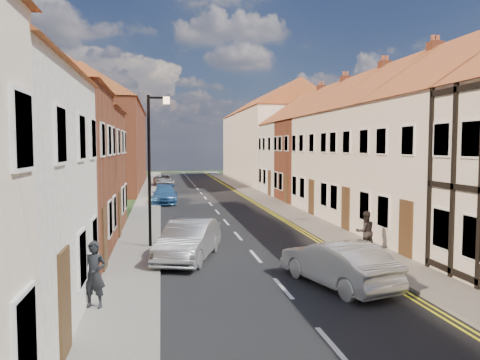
{
  "coord_description": "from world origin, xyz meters",
  "views": [
    {
      "loc": [
        -3.44,
        1.16,
        4.1
      ],
      "look_at": [
        0.82,
        26.31,
        2.27
      ],
      "focal_mm": 35.0,
      "sensor_mm": 36.0,
      "label": 1
    }
  ],
  "objects": [
    {
      "name": "cottage_r_pink",
      "position": [
        9.3,
        28.9,
        4.47
      ],
      "size": [
        8.3,
        6.0,
        9.0
      ],
      "color": "beige",
      "rests_on": "ground"
    },
    {
      "name": "car_far",
      "position": [
        -3.2,
        35.17,
        0.64
      ],
      "size": [
        1.99,
        4.47,
        1.27
      ],
      "primitive_type": "imported",
      "rotation": [
        0.0,
        0.0,
        -0.05
      ],
      "color": "navy",
      "rests_on": "ground"
    },
    {
      "name": "car_mid_b",
      "position": [
        1.64,
        14.0,
        0.68
      ],
      "size": [
        2.57,
        4.38,
        1.36
      ],
      "primitive_type": "imported",
      "rotation": [
        0.0,
        0.0,
        3.43
      ],
      "color": "#B4B9BD",
      "rests_on": "ground"
    },
    {
      "name": "cottage_r_cream_far",
      "position": [
        9.3,
        39.7,
        4.47
      ],
      "size": [
        8.3,
        6.0,
        9.0
      ],
      "color": "#B7B4AD",
      "rests_on": "ground"
    },
    {
      "name": "lamppost",
      "position": [
        -3.81,
        20.0,
        3.54
      ],
      "size": [
        0.88,
        0.15,
        6.0
      ],
      "color": "black",
      "rests_on": "pavement_left"
    },
    {
      "name": "block_left_far",
      "position": [
        -9.3,
        50.0,
        5.29
      ],
      "size": [
        8.3,
        24.2,
        10.5
      ],
      "color": "brown",
      "rests_on": "ground"
    },
    {
      "name": "pedestrian_right",
      "position": [
        4.13,
        17.55,
        0.9
      ],
      "size": [
        0.76,
        0.6,
        1.56
      ],
      "primitive_type": "imported",
      "rotation": [
        0.0,
        0.0,
        3.15
      ],
      "color": "black",
      "rests_on": "pavement_right"
    },
    {
      "name": "pavement_left",
      "position": [
        -4.4,
        30.0,
        0.06
      ],
      "size": [
        1.8,
        90.0,
        0.12
      ],
      "primitive_type": "cube",
      "color": "#A49F95",
      "rests_on": "ground"
    },
    {
      "name": "cottage_r_cream_mid",
      "position": [
        9.3,
        23.5,
        4.48
      ],
      "size": [
        8.3,
        5.2,
        9.0
      ],
      "color": "beige",
      "rests_on": "ground"
    },
    {
      "name": "cottage_l_pink",
      "position": [
        -9.3,
        23.85,
        4.37
      ],
      "size": [
        8.3,
        6.3,
        8.8
      ],
      "color": "brown",
      "rests_on": "ground"
    },
    {
      "name": "road",
      "position": [
        0.0,
        30.0,
        0.01
      ],
      "size": [
        7.0,
        90.0,
        0.02
      ],
      "primitive_type": "cube",
      "color": "black",
      "rests_on": "ground"
    },
    {
      "name": "block_right_far",
      "position": [
        9.3,
        55.0,
        5.29
      ],
      "size": [
        8.3,
        24.2,
        10.5
      ],
      "color": "beige",
      "rests_on": "ground"
    },
    {
      "name": "pedestrian_left",
      "position": [
        -5.1,
        12.94,
        0.95
      ],
      "size": [
        0.69,
        0.54,
        1.65
      ],
      "primitive_type": "imported",
      "rotation": [
        0.0,
        0.0,
        -0.26
      ],
      "color": "black",
      "rests_on": "pavement_left"
    },
    {
      "name": "cottage_r_white_far",
      "position": [
        9.3,
        34.3,
        4.48
      ],
      "size": [
        8.3,
        5.2,
        9.0
      ],
      "color": "brown",
      "rests_on": "ground"
    },
    {
      "name": "pavement_right",
      "position": [
        4.4,
        30.0,
        0.06
      ],
      "size": [
        1.8,
        90.0,
        0.12
      ],
      "primitive_type": "cube",
      "color": "#A49F95",
      "rests_on": "ground"
    },
    {
      "name": "car_mid",
      "position": [
        -2.48,
        17.93,
        0.72
      ],
      "size": [
        2.82,
        4.62,
        1.44
      ],
      "primitive_type": "imported",
      "rotation": [
        0.0,
        0.0,
        -0.32
      ],
      "color": "gray",
      "rests_on": "ground"
    },
    {
      "name": "car_distant",
      "position": [
        -3.2,
        50.46,
        0.59
      ],
      "size": [
        2.29,
        4.38,
        1.18
      ],
      "primitive_type": "imported",
      "rotation": [
        0.0,
        0.0,
        0.08
      ],
      "color": "#A2A6A9",
      "rests_on": "ground"
    }
  ]
}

